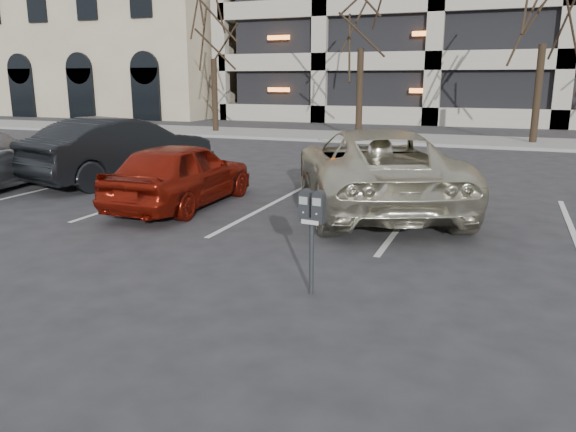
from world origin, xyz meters
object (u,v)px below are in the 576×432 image
Objects in this scene: suv_silver at (374,169)px; car_red at (181,174)px; parking_meter at (312,216)px; tree_a at (212,11)px; car_dark at (122,149)px.

suv_silver is 3.85m from car_red.
suv_silver is at bearing 100.89° from parking_meter.
car_red is (-3.99, 3.60, -0.29)m from parking_meter.
tree_a is 13.83m from car_dark.
parking_meter is at bearing -58.61° from tree_a.
suv_silver reaches higher than parking_meter.
suv_silver is (10.63, -13.14, -4.72)m from tree_a.
car_red is (6.98, -14.38, -4.85)m from tree_a.
suv_silver is 1.61× the size of car_red.
car_red is (-3.65, -1.24, -0.13)m from suv_silver.
car_red is at bearing -64.11° from tree_a.
parking_meter is 4.85m from suv_silver.
parking_meter is 0.20× the size of suv_silver.
tree_a reaches higher than car_dark.
car_red is at bearing -4.91° from suv_silver.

